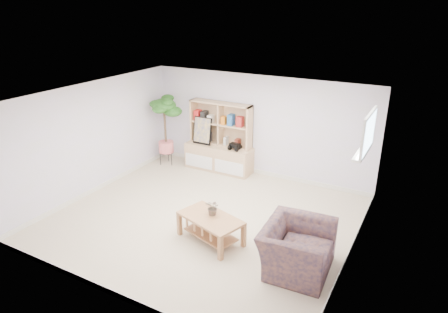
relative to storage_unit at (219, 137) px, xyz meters
The scene contains 14 objects.
floor 2.57m from the storage_unit, 67.42° to the right, with size 5.50×5.00×0.01m, color beige.
ceiling 2.88m from the storage_unit, 67.42° to the right, with size 5.50×5.00×0.01m, color white.
walls 2.45m from the storage_unit, 67.42° to the right, with size 5.51×5.01×2.40m.
baseboard 2.55m from the storage_unit, 67.42° to the right, with size 5.50×5.00×0.10m, color silver, non-canonical shape.
window 4.17m from the storage_unit, 24.13° to the right, with size 0.10×0.98×0.68m, color #C5E0F7, non-canonical shape.
window_sill 4.04m from the storage_unit, 24.48° to the right, with size 0.14×1.00×0.04m, color silver.
storage_unit is the anchor object (origin of this frame).
poster 0.44m from the storage_unit, behind, with size 0.49×0.11×0.67m, color yellow, non-canonical shape.
toy_truck 0.50m from the storage_unit, ahead, with size 0.35×0.24×0.19m, color black, non-canonical shape.
coffee_table 3.23m from the storage_unit, 63.12° to the right, with size 1.14×0.62×0.46m, color #A87647, non-canonical shape.
table_plant 3.10m from the storage_unit, 62.36° to the right, with size 0.26×0.22×0.29m, color #1B7529.
floor_tree 1.40m from the storage_unit, 166.56° to the right, with size 0.66×0.66×1.79m, color #104A0E, non-canonical shape.
armchair 4.18m from the storage_unit, 43.67° to the right, with size 1.16×1.01×0.86m, color #111937.
sill_plant 4.03m from the storage_unit, 22.81° to the right, with size 0.14×0.11×0.26m, color #104A0E.
Camera 1 is at (3.61, -5.76, 3.95)m, focal length 32.00 mm.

